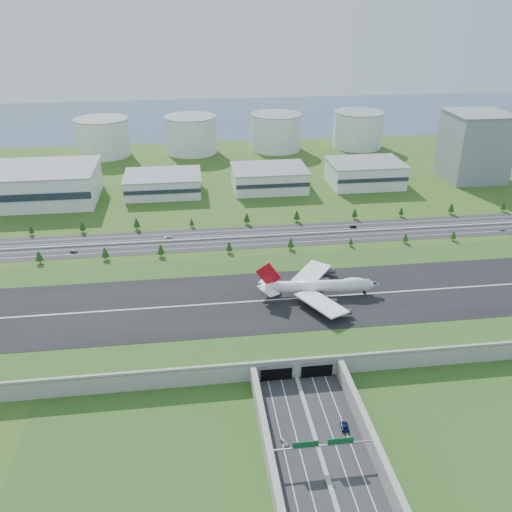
{
  "coord_description": "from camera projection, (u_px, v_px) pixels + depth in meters",
  "views": [
    {
      "loc": [
        -39.79,
        -226.36,
        144.31
      ],
      "look_at": [
        -5.88,
        35.0,
        15.56
      ],
      "focal_mm": 38.0,
      "sensor_mm": 36.0,
      "label": 1
    }
  ],
  "objects": [
    {
      "name": "ground",
      "position": [
        277.0,
        314.0,
        269.64
      ],
      "size": [
        1200.0,
        1200.0,
        0.0
      ],
      "primitive_type": "plane",
      "color": "#214D18",
      "rests_on": "ground"
    },
    {
      "name": "airfield_deck",
      "position": [
        277.0,
        307.0,
        267.75
      ],
      "size": [
        520.0,
        100.0,
        9.2
      ],
      "color": "gray",
      "rests_on": "ground"
    },
    {
      "name": "underpass_road",
      "position": [
        326.0,
        464.0,
        179.55
      ],
      "size": [
        38.8,
        120.4,
        8.0
      ],
      "color": "#28282B",
      "rests_on": "ground"
    },
    {
      "name": "sign_gantry_near",
      "position": [
        323.0,
        446.0,
        181.9
      ],
      "size": [
        38.7,
        0.7,
        9.8
      ],
      "color": "gray",
      "rests_on": "ground"
    },
    {
      "name": "north_expressway",
      "position": [
        253.0,
        237.0,
        354.26
      ],
      "size": [
        560.0,
        36.0,
        0.12
      ],
      "primitive_type": "cube",
      "color": "#28282B",
      "rests_on": "ground"
    },
    {
      "name": "tree_row",
      "position": [
        254.0,
        230.0,
        353.59
      ],
      "size": [
        500.1,
        48.57,
        8.3
      ],
      "color": "#3D2819",
      "rests_on": "ground"
    },
    {
      "name": "hangar_west",
      "position": [
        16.0,
        186.0,
        409.34
      ],
      "size": [
        120.0,
        60.0,
        25.0
      ],
      "primitive_type": "cube",
      "color": "silver",
      "rests_on": "ground"
    },
    {
      "name": "hangar_mid_a",
      "position": [
        163.0,
        184.0,
        428.71
      ],
      "size": [
        58.0,
        42.0,
        15.0
      ],
      "primitive_type": "cube",
      "color": "silver",
      "rests_on": "ground"
    },
    {
      "name": "hangar_mid_b",
      "position": [
        269.0,
        178.0,
        438.1
      ],
      "size": [
        58.0,
        42.0,
        17.0
      ],
      "primitive_type": "cube",
      "color": "silver",
      "rests_on": "ground"
    },
    {
      "name": "hangar_mid_c",
      "position": [
        365.0,
        173.0,
        446.91
      ],
      "size": [
        58.0,
        42.0,
        19.0
      ],
      "primitive_type": "cube",
      "color": "silver",
      "rests_on": "ground"
    },
    {
      "name": "office_tower",
      "position": [
        474.0,
        147.0,
        454.45
      ],
      "size": [
        46.0,
        46.0,
        55.0
      ],
      "primitive_type": "cube",
      "color": "gray",
      "rests_on": "ground"
    },
    {
      "name": "fuel_tank_a",
      "position": [
        103.0,
        137.0,
        524.31
      ],
      "size": [
        50.0,
        50.0,
        35.0
      ],
      "primitive_type": "cylinder",
      "color": "silver",
      "rests_on": "ground"
    },
    {
      "name": "fuel_tank_b",
      "position": [
        191.0,
        135.0,
        534.14
      ],
      "size": [
        50.0,
        50.0,
        35.0
      ],
      "primitive_type": "cylinder",
      "color": "silver",
      "rests_on": "ground"
    },
    {
      "name": "fuel_tank_c",
      "position": [
        276.0,
        132.0,
        543.96
      ],
      "size": [
        50.0,
        50.0,
        35.0
      ],
      "primitive_type": "cylinder",
      "color": "silver",
      "rests_on": "ground"
    },
    {
      "name": "fuel_tank_d",
      "position": [
        358.0,
        130.0,
        553.79
      ],
      "size": [
        50.0,
        50.0,
        35.0
      ],
      "primitive_type": "cylinder",
      "color": "silver",
      "rests_on": "ground"
    },
    {
      "name": "bay_water",
      "position": [
        216.0,
        116.0,
        697.33
      ],
      "size": [
        1200.0,
        260.0,
        0.06
      ],
      "primitive_type": "cube",
      "color": "#3B5272",
      "rests_on": "ground"
    },
    {
      "name": "boeing_747",
      "position": [
        319.0,
        286.0,
        267.95
      ],
      "size": [
        62.03,
        58.47,
        19.17
      ],
      "rotation": [
        0.0,
        0.0,
        -0.07
      ],
      "color": "white",
      "rests_on": "airfield_deck"
    },
    {
      "name": "car_0",
      "position": [
        284.0,
        442.0,
        191.8
      ],
      "size": [
        2.85,
        4.4,
        1.39
      ],
      "primitive_type": "imported",
      "rotation": [
        0.0,
        0.0,
        0.32
      ],
      "color": "silver",
      "rests_on": "ground"
    },
    {
      "name": "car_2",
      "position": [
        345.0,
        426.0,
        198.61
      ],
      "size": [
        3.26,
        5.94,
        1.58
      ],
      "primitive_type": "imported",
      "rotation": [
        0.0,
        0.0,
        3.03
      ],
      "color": "#0C153C",
      "rests_on": "ground"
    },
    {
      "name": "car_4",
      "position": [
        74.0,
        251.0,
        332.42
      ],
      "size": [
        4.78,
        2.28,
        1.58
      ],
      "primitive_type": "imported",
      "rotation": [
        0.0,
        0.0,
        1.48
      ],
      "color": "#5A595E",
      "rests_on": "ground"
    },
    {
      "name": "car_5",
      "position": [
        353.0,
        227.0,
        367.59
      ],
      "size": [
        4.75,
        2.21,
        1.51
      ],
      "primitive_type": "imported",
      "rotation": [
        0.0,
        0.0,
        -1.71
      ],
      "color": "black",
      "rests_on": "ground"
    },
    {
      "name": "car_6",
      "position": [
        503.0,
        229.0,
        364.21
      ],
      "size": [
        5.49,
        3.87,
        1.39
      ],
      "primitive_type": "imported",
      "rotation": [
        0.0,
        0.0,
        1.92
      ],
      "color": "#BDBCC1",
      "rests_on": "ground"
    },
    {
      "name": "car_7",
      "position": [
        168.0,
        237.0,
        352.57
      ],
      "size": [
        4.99,
        2.53,
        1.39
      ],
      "primitive_type": "imported",
      "rotation": [
        0.0,
        0.0,
        -1.7
      ],
      "color": "white",
      "rests_on": "ground"
    }
  ]
}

